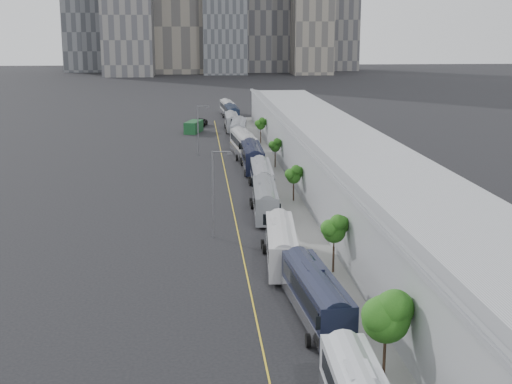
{
  "coord_description": "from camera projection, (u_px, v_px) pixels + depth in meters",
  "views": [
    {
      "loc": [
        -5.46,
        -26.27,
        20.14
      ],
      "look_at": [
        0.79,
        48.63,
        3.0
      ],
      "focal_mm": 50.0,
      "sensor_mm": 36.0,
      "label": 1
    }
  ],
  "objects": [
    {
      "name": "lane_line",
      "position": [
        232.0,
        205.0,
        83.76
      ],
      "size": [
        0.12,
        160.0,
        0.02
      ],
      "primitive_type": "cube",
      "color": "gold",
      "rests_on": "ground"
    },
    {
      "name": "street_lamp_near",
      "position": [
        215.0,
        188.0,
        69.67
      ],
      "size": [
        2.04,
        0.22,
        8.71
      ],
      "color": "#59595E",
      "rests_on": "ground"
    },
    {
      "name": "tree_1",
      "position": [
        334.0,
        228.0,
        59.49
      ],
      "size": [
        1.96,
        1.96,
        4.96
      ],
      "color": "black",
      "rests_on": "ground"
    },
    {
      "name": "bus_10",
      "position": [
        228.0,
        109.0,
        171.16
      ],
      "size": [
        3.24,
        12.43,
        3.6
      ],
      "rotation": [
        0.0,
        0.0,
        0.06
      ],
      "color": "silver",
      "rests_on": "ground"
    },
    {
      "name": "bus_3",
      "position": [
        265.0,
        202.0,
        78.76
      ],
      "size": [
        3.15,
        12.39,
        3.59
      ],
      "rotation": [
        0.0,
        0.0,
        -0.06
      ],
      "color": "slate",
      "rests_on": "ground"
    },
    {
      "name": "bus_7",
      "position": [
        239.0,
        132.0,
        132.61
      ],
      "size": [
        3.83,
        13.29,
        3.83
      ],
      "rotation": [
        0.0,
        0.0,
        -0.09
      ],
      "color": "gray",
      "rests_on": "ground"
    },
    {
      "name": "bus_8",
      "position": [
        232.0,
        123.0,
        145.34
      ],
      "size": [
        2.74,
        12.21,
        3.56
      ],
      "rotation": [
        0.0,
        0.0,
        -0.0
      ],
      "color": "#9B9EA4",
      "rests_on": "ground"
    },
    {
      "name": "tree_3",
      "position": [
        275.0,
        146.0,
        105.56
      ],
      "size": [
        1.48,
        1.48,
        4.15
      ],
      "color": "black",
      "rests_on": "ground"
    },
    {
      "name": "tree_4",
      "position": [
        261.0,
        124.0,
        128.07
      ],
      "size": [
        1.64,
        1.64,
        4.46
      ],
      "color": "black",
      "rests_on": "ground"
    },
    {
      "name": "depot",
      "position": [
        354.0,
        174.0,
        84.15
      ],
      "size": [
        12.45,
        160.4,
        7.2
      ],
      "color": "gray",
      "rests_on": "ground"
    },
    {
      "name": "sidewalk",
      "position": [
        320.0,
        203.0,
        84.6
      ],
      "size": [
        10.0,
        170.0,
        0.12
      ],
      "primitive_type": "cube",
      "color": "gray",
      "rests_on": "ground"
    },
    {
      "name": "street_lamp_far",
      "position": [
        199.0,
        127.0,
        115.9
      ],
      "size": [
        2.04,
        0.22,
        8.17
      ],
      "color": "#59595E",
      "rests_on": "ground"
    },
    {
      "name": "tree_2",
      "position": [
        294.0,
        175.0,
        84.86
      ],
      "size": [
        1.72,
        1.72,
        4.19
      ],
      "color": "black",
      "rests_on": "ground"
    },
    {
      "name": "bus_5",
      "position": [
        252.0,
        159.0,
        104.45
      ],
      "size": [
        2.96,
        13.34,
        3.89
      ],
      "rotation": [
        0.0,
        0.0,
        -0.01
      ],
      "color": "black",
      "rests_on": "ground"
    },
    {
      "name": "shipping_container",
      "position": [
        194.0,
        127.0,
        142.73
      ],
      "size": [
        3.97,
        6.87,
        2.3
      ],
      "primitive_type": "cube",
      "rotation": [
        0.0,
        0.0,
        -0.27
      ],
      "color": "#13401F",
      "rests_on": "ground"
    },
    {
      "name": "bus_2",
      "position": [
        281.0,
        248.0,
        62.38
      ],
      "size": [
        3.38,
        12.23,
        3.53
      ],
      "rotation": [
        0.0,
        0.0,
        -0.08
      ],
      "color": "silver",
      "rests_on": "ground"
    },
    {
      "name": "bus_4",
      "position": [
        262.0,
        179.0,
        90.93
      ],
      "size": [
        2.99,
        12.34,
        3.58
      ],
      "rotation": [
        0.0,
        0.0,
        -0.04
      ],
      "color": "gray",
      "rests_on": "ground"
    },
    {
      "name": "suv",
      "position": [
        200.0,
        123.0,
        152.33
      ],
      "size": [
        3.66,
        6.07,
        1.58
      ],
      "primitive_type": "imported",
      "rotation": [
        0.0,
        0.0,
        -0.2
      ],
      "color": "black",
      "rests_on": "ground"
    },
    {
      "name": "bus_9",
      "position": [
        232.0,
        115.0,
        159.92
      ],
      "size": [
        2.93,
        12.48,
        3.63
      ],
      "rotation": [
        0.0,
        0.0,
        0.03
      ],
      "color": "#161E31",
      "rests_on": "ground"
    },
    {
      "name": "bus_6",
      "position": [
        243.0,
        146.0,
        116.47
      ],
      "size": [
        3.72,
        13.61,
        3.93
      ],
      "rotation": [
        0.0,
        0.0,
        0.08
      ],
      "color": "#B7B6B9",
      "rests_on": "ground"
    },
    {
      "name": "bus_1",
      "position": [
        316.0,
        300.0,
        50.34
      ],
      "size": [
        3.43,
        12.41,
        3.58
      ],
      "rotation": [
        0.0,
        0.0,
        0.08
      ],
      "color": "black",
      "rests_on": "ground"
    },
    {
      "name": "tree_0",
      "position": [
        386.0,
        312.0,
        41.58
      ],
      "size": [
        2.87,
        2.87,
        5.49
      ],
      "color": "black",
      "rests_on": "ground"
    }
  ]
}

